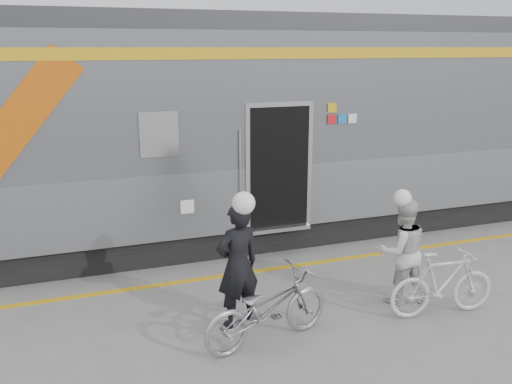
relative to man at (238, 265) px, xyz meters
name	(u,v)px	position (x,y,z in m)	size (l,w,h in m)	color
ground	(318,334)	(0.88, -0.59, -0.83)	(90.00, 90.00, 0.00)	slate
train	(134,133)	(-0.78, 3.60, 1.22)	(24.00, 3.17, 4.10)	black
safety_strip	(260,270)	(0.88, 1.56, -0.83)	(24.00, 0.12, 0.01)	gold
man	(238,265)	(0.00, 0.00, 0.00)	(0.61, 0.40, 1.67)	black
bicycle_left	(267,308)	(0.20, -0.55, -0.37)	(0.61, 1.75, 0.92)	#93959A
woman	(402,251)	(2.38, -0.13, -0.07)	(0.74, 0.58, 1.52)	beige
bicycle_right	(443,283)	(2.68, -0.68, -0.37)	(0.43, 1.54, 0.92)	beige
helmet_man	(237,192)	(0.00, 0.00, 0.98)	(0.29, 0.29, 0.29)	white
helmet_woman	(406,191)	(2.38, -0.13, 0.81)	(0.24, 0.24, 0.24)	white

